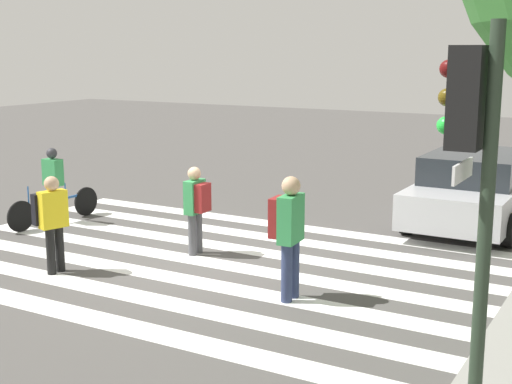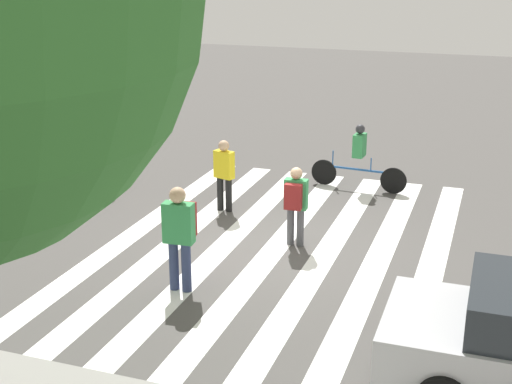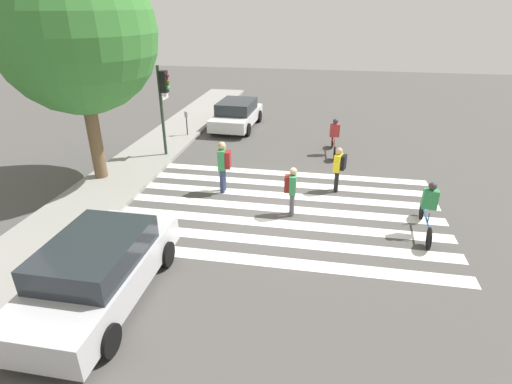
{
  "view_description": "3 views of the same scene",
  "coord_description": "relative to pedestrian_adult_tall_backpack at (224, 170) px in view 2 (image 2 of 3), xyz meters",
  "views": [
    {
      "loc": [
        9.74,
        6.64,
        3.57
      ],
      "look_at": [
        -0.79,
        0.65,
        1.14
      ],
      "focal_mm": 50.0,
      "sensor_mm": 36.0,
      "label": 1
    },
    {
      "loc": [
        -3.82,
        12.03,
        5.36
      ],
      "look_at": [
        0.27,
        0.33,
        1.22
      ],
      "focal_mm": 50.0,
      "sensor_mm": 36.0,
      "label": 2
    },
    {
      "loc": [
        -11.32,
        -1.15,
        5.99
      ],
      "look_at": [
        -0.8,
        0.73,
        0.91
      ],
      "focal_mm": 28.0,
      "sensor_mm": 36.0,
      "label": 3
    }
  ],
  "objects": [
    {
      "name": "ground_plane",
      "position": [
        -1.71,
        1.71,
        -0.93
      ],
      "size": [
        60.0,
        60.0,
        0.0
      ],
      "primitive_type": "plane",
      "color": "#4C4947"
    },
    {
      "name": "pedestrian_adult_tall_backpack",
      "position": [
        0.0,
        0.0,
        0.0
      ],
      "size": [
        0.48,
        0.45,
        1.59
      ],
      "rotation": [
        0.0,
        0.0,
        -0.3
      ],
      "color": "black",
      "rests_on": "ground_plane"
    },
    {
      "name": "pedestrian_adult_yellow_jacket",
      "position": [
        -2.02,
        1.43,
        -0.02
      ],
      "size": [
        0.44,
        0.37,
        1.57
      ],
      "rotation": [
        0.0,
        0.0,
        3.18
      ],
      "color": "#4C4C51",
      "rests_on": "ground_plane"
    },
    {
      "name": "cyclist_mid_street",
      "position": [
        3.83,
        0.15,
        -0.08
      ],
      "size": [
        2.24,
        0.41,
        1.57
      ],
      "rotation": [
        0.0,
        0.0,
        0.06
      ],
      "color": "black",
      "rests_on": "ground_plane"
    },
    {
      "name": "crosswalk_stripes",
      "position": [
        -1.71,
        1.71,
        -0.93
      ],
      "size": [
        6.35,
        10.0,
        0.01
      ],
      "color": "white",
      "rests_on": "ground_plane"
    },
    {
      "name": "cyclist_near_curb",
      "position": [
        -2.46,
        -2.45,
        -0.07
      ],
      "size": [
        2.34,
        0.42,
        1.59
      ],
      "rotation": [
        0.0,
        0.0,
        -0.08
      ],
      "color": "black",
      "rests_on": "ground_plane"
    },
    {
      "name": "pedestrian_adult_blue_shirt",
      "position": [
        -0.76,
        3.88,
        0.13
      ],
      "size": [
        0.52,
        0.44,
        1.82
      ],
      "rotation": [
        0.0,
        0.0,
        0.08
      ],
      "color": "navy",
      "rests_on": "ground_plane"
    }
  ]
}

